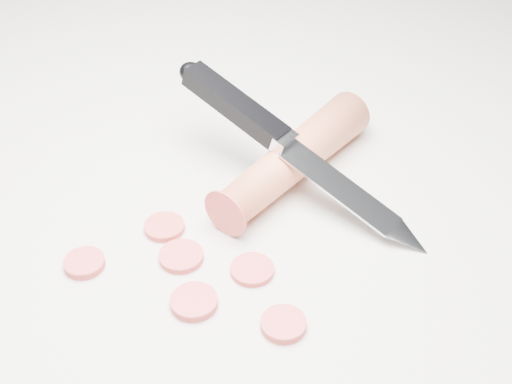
# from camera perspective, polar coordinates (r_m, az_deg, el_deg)

# --- Properties ---
(ground) EXTENTS (2.40, 2.40, 0.00)m
(ground) POSITION_cam_1_polar(r_m,az_deg,el_deg) (0.59, -2.82, -2.28)
(ground) COLOR silver
(ground) RESTS_ON ground
(carrot) EXTENTS (0.10, 0.19, 0.04)m
(carrot) POSITION_cam_1_polar(r_m,az_deg,el_deg) (0.63, 3.02, 2.71)
(carrot) COLOR #E56841
(carrot) RESTS_ON ground
(carrot_slice_0) EXTENTS (0.04, 0.04, 0.01)m
(carrot_slice_0) POSITION_cam_1_polar(r_m,az_deg,el_deg) (0.56, -6.00, -5.15)
(carrot_slice_0) COLOR #E24241
(carrot_slice_0) RESTS_ON ground
(carrot_slice_1) EXTENTS (0.03, 0.03, 0.01)m
(carrot_slice_1) POSITION_cam_1_polar(r_m,az_deg,el_deg) (0.51, 2.21, -10.52)
(carrot_slice_1) COLOR #E24241
(carrot_slice_1) RESTS_ON ground
(carrot_slice_2) EXTENTS (0.03, 0.03, 0.01)m
(carrot_slice_2) POSITION_cam_1_polar(r_m,az_deg,el_deg) (0.59, -7.34, -2.79)
(carrot_slice_2) COLOR #E24241
(carrot_slice_2) RESTS_ON ground
(carrot_slice_3) EXTENTS (0.03, 0.03, 0.01)m
(carrot_slice_3) POSITION_cam_1_polar(r_m,az_deg,el_deg) (0.57, -13.56, -5.55)
(carrot_slice_3) COLOR #E24241
(carrot_slice_3) RESTS_ON ground
(carrot_slice_4) EXTENTS (0.04, 0.04, 0.01)m
(carrot_slice_4) POSITION_cam_1_polar(r_m,az_deg,el_deg) (0.53, -4.99, -8.75)
(carrot_slice_4) COLOR #E24241
(carrot_slice_4) RESTS_ON ground
(carrot_slice_5) EXTENTS (0.03, 0.03, 0.01)m
(carrot_slice_5) POSITION_cam_1_polar(r_m,az_deg,el_deg) (0.55, -0.30, -6.24)
(carrot_slice_5) COLOR #E24241
(carrot_slice_5) RESTS_ON ground
(kitchen_knife) EXTENTS (0.25, 0.12, 0.09)m
(kitchen_knife) POSITION_cam_1_polar(r_m,az_deg,el_deg) (0.60, 3.41, 3.44)
(kitchen_knife) COLOR silver
(kitchen_knife) RESTS_ON ground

